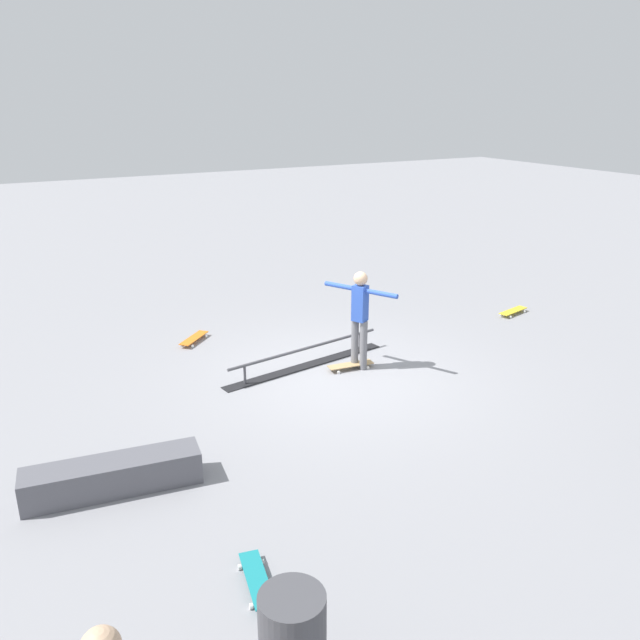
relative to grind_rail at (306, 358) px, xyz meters
The scene contains 8 objects.
ground_plane 0.79m from the grind_rail, 118.00° to the left, with size 60.00×60.00×0.00m, color gray.
grind_rail is the anchor object (origin of this frame).
skate_ledge 4.32m from the grind_rail, 30.68° to the left, with size 2.04×0.46×0.40m, color #595960.
skater_main 1.24m from the grind_rail, 146.40° to the left, with size 0.70×1.26×1.71m.
skateboard_main 0.78m from the grind_rail, 142.17° to the left, with size 0.82×0.32×0.09m.
loose_skateboard_teal 5.30m from the grind_rail, 57.41° to the left, with size 0.37×0.82×0.09m.
loose_skateboard_orange 2.45m from the grind_rail, 56.91° to the right, with size 0.72×0.69×0.09m.
loose_skateboard_yellow 5.20m from the grind_rail, behind, with size 0.82×0.39×0.09m.
Camera 1 is at (5.08, 8.44, 4.44)m, focal length 36.12 mm.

